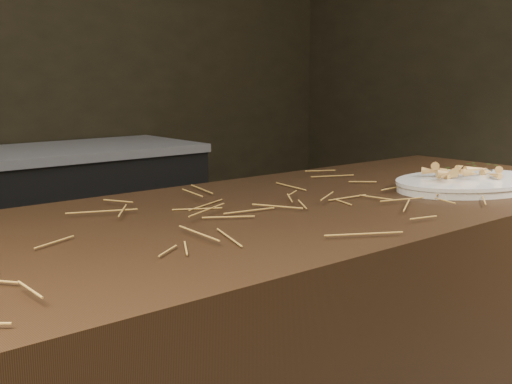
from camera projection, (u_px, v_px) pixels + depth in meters
back_counter at (6, 245)px, 2.87m from camera, size 1.82×0.62×0.84m
straw_bedding at (178, 220)px, 1.17m from camera, size 1.40×0.60×0.02m
serving_platter at (469, 184)px, 1.54m from camera, size 0.43×0.33×0.02m
roasted_veg_heap at (470, 171)px, 1.54m from camera, size 0.21×0.17×0.04m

